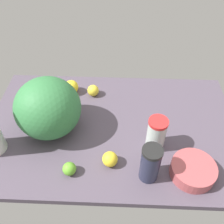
{
  "coord_description": "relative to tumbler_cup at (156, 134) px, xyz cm",
  "views": [
    {
      "loc": [
        3.22,
        -78.46,
        93.75
      ],
      "look_at": [
        0.0,
        0.0,
        13.0
      ],
      "focal_mm": 40.0,
      "sensor_mm": 36.0,
      "label": 1
    }
  ],
  "objects": [
    {
      "name": "shaker_bottle",
      "position": [
        -3.66,
        -15.39,
        0.68
      ],
      "size": [
        7.91,
        7.91,
        17.63
      ],
      "color": "#262941",
      "rests_on": "countertop"
    },
    {
      "name": "lemon_near_front",
      "position": [
        -42.3,
        34.33,
        -4.4
      ],
      "size": [
        7.53,
        7.53,
        7.53
      ],
      "primitive_type": "sphere",
      "color": "yellow",
      "rests_on": "countertop"
    },
    {
      "name": "lemon_beside_bowl",
      "position": [
        -30.4,
        32.79,
        -5.12
      ],
      "size": [
        6.09,
        6.09,
        6.09
      ],
      "primitive_type": "sphere",
      "color": "yellow",
      "rests_on": "countertop"
    },
    {
      "name": "lime_loose",
      "position": [
        -35.52,
        -15.25,
        -5.39
      ],
      "size": [
        5.55,
        5.55,
        5.55
      ],
      "primitive_type": "sphere",
      "color": "#60AA2E",
      "rests_on": "countertop"
    },
    {
      "name": "tumbler_cup",
      "position": [
        0.0,
        0.0,
        0.0
      ],
      "size": [
        8.3,
        8.3,
        16.26
      ],
      "color": "silver",
      "rests_on": "countertop"
    },
    {
      "name": "lemon_far_back",
      "position": [
        -19.28,
        -10.28,
        -4.92
      ],
      "size": [
        6.5,
        6.5,
        6.5
      ],
      "primitive_type": "sphere",
      "color": "yellow",
      "rests_on": "countertop"
    },
    {
      "name": "countertop",
      "position": [
        -19.34,
        10.37,
        -9.67
      ],
      "size": [
        120.0,
        76.0,
        3.0
      ],
      "primitive_type": "cube",
      "color": "#4F4453",
      "rests_on": "ground"
    },
    {
      "name": "watermelon",
      "position": [
        -47.39,
        8.19,
        5.44
      ],
      "size": [
        29.14,
        29.14,
        27.22
      ],
      "primitive_type": "ellipsoid",
      "color": "#32753F",
      "rests_on": "countertop"
    },
    {
      "name": "mixing_bowl",
      "position": [
        14.18,
        -13.87,
        -5.36
      ],
      "size": [
        18.1,
        18.1,
        5.62
      ],
      "primitive_type": "cylinder",
      "color": "#AC4B4F",
      "rests_on": "countertop"
    }
  ]
}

